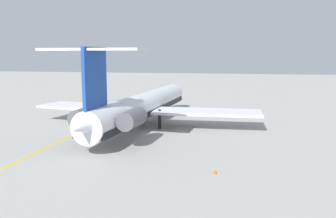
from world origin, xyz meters
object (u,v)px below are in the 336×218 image
at_px(ground_crew_near_nose, 80,101).
at_px(main_jetliner, 140,106).
at_px(safety_cone_wingtip, 215,171).
at_px(ground_crew_portside, 85,100).

bearing_deg(ground_crew_near_nose, main_jetliner, -117.50).
bearing_deg(main_jetliner, safety_cone_wingtip, -142.37).
bearing_deg(safety_cone_wingtip, ground_crew_near_nose, -140.99).
height_order(main_jetliner, safety_cone_wingtip, main_jetliner).
xyz_separation_m(ground_crew_near_nose, ground_crew_portside, (-2.05, 0.33, -0.01)).
height_order(ground_crew_near_nose, safety_cone_wingtip, ground_crew_near_nose).
height_order(main_jetliner, ground_crew_portside, main_jetliner).
xyz_separation_m(main_jetliner, ground_crew_near_nose, (-19.01, -18.64, -2.19)).
height_order(ground_crew_portside, safety_cone_wingtip, ground_crew_portside).
distance_m(main_jetliner, safety_cone_wingtip, 23.48).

